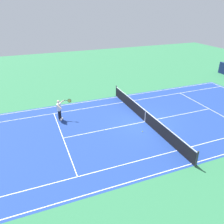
# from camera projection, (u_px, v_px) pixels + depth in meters

# --- Properties ---
(ground_plane) EXTENTS (60.00, 60.00, 0.00)m
(ground_plane) POSITION_uv_depth(u_px,v_px,m) (145.00, 122.00, 17.61)
(ground_plane) COLOR #2D7247
(court_slab) EXTENTS (24.20, 11.40, 0.00)m
(court_slab) POSITION_uv_depth(u_px,v_px,m) (145.00, 122.00, 17.61)
(court_slab) COLOR navy
(court_slab) RESTS_ON ground_plane
(court_line_markings) EXTENTS (23.85, 11.05, 0.01)m
(court_line_markings) POSITION_uv_depth(u_px,v_px,m) (145.00, 122.00, 17.61)
(court_line_markings) COLOR white
(court_line_markings) RESTS_ON ground_plane
(tennis_net) EXTENTS (0.10, 11.70, 1.08)m
(tennis_net) POSITION_uv_depth(u_px,v_px,m) (145.00, 116.00, 17.39)
(tennis_net) COLOR #2D2D33
(tennis_net) RESTS_ON ground_plane
(tennis_player_near) EXTENTS (1.18, 0.75, 1.70)m
(tennis_player_near) POSITION_uv_depth(u_px,v_px,m) (60.00, 109.00, 17.54)
(tennis_player_near) COLOR black
(tennis_player_near) RESTS_ON ground_plane
(tennis_ball) EXTENTS (0.07, 0.07, 0.07)m
(tennis_ball) POSITION_uv_depth(u_px,v_px,m) (143.00, 131.00, 16.21)
(tennis_ball) COLOR #CCE01E
(tennis_ball) RESTS_ON ground_plane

